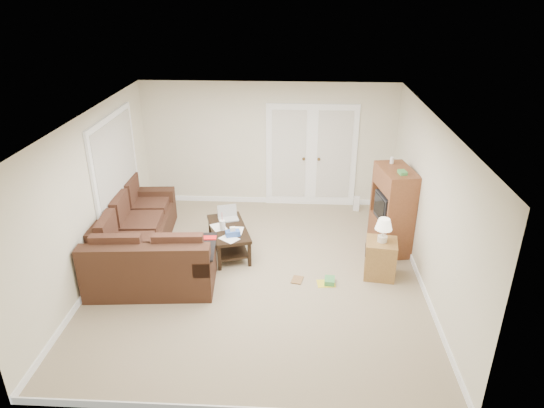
# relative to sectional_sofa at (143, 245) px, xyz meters

# --- Properties ---
(floor) EXTENTS (5.50, 5.50, 0.00)m
(floor) POSITION_rel_sectional_sofa_xyz_m (1.88, -0.21, -0.34)
(floor) COLOR tan
(floor) RESTS_ON ground
(ceiling) EXTENTS (5.00, 5.50, 0.02)m
(ceiling) POSITION_rel_sectional_sofa_xyz_m (1.88, -0.21, 2.16)
(ceiling) COLOR silver
(ceiling) RESTS_ON wall_back
(wall_left) EXTENTS (0.02, 5.50, 2.50)m
(wall_left) POSITION_rel_sectional_sofa_xyz_m (-0.62, -0.21, 0.91)
(wall_left) COLOR silver
(wall_left) RESTS_ON floor
(wall_right) EXTENTS (0.02, 5.50, 2.50)m
(wall_right) POSITION_rel_sectional_sofa_xyz_m (4.38, -0.21, 0.91)
(wall_right) COLOR silver
(wall_right) RESTS_ON floor
(wall_back) EXTENTS (5.00, 0.02, 2.50)m
(wall_back) POSITION_rel_sectional_sofa_xyz_m (1.88, 2.54, 0.91)
(wall_back) COLOR silver
(wall_back) RESTS_ON floor
(wall_front) EXTENTS (5.00, 0.02, 2.50)m
(wall_front) POSITION_rel_sectional_sofa_xyz_m (1.88, -2.96, 0.91)
(wall_front) COLOR silver
(wall_front) RESTS_ON floor
(baseboards) EXTENTS (5.00, 5.50, 0.10)m
(baseboards) POSITION_rel_sectional_sofa_xyz_m (1.88, -0.21, -0.29)
(baseboards) COLOR silver
(baseboards) RESTS_ON floor
(french_doors) EXTENTS (1.80, 0.05, 2.13)m
(french_doors) POSITION_rel_sectional_sofa_xyz_m (2.73, 2.51, 0.69)
(french_doors) COLOR silver
(french_doors) RESTS_ON floor
(window_left) EXTENTS (0.05, 1.92, 1.42)m
(window_left) POSITION_rel_sectional_sofa_xyz_m (-0.58, 0.79, 1.21)
(window_left) COLOR silver
(window_left) RESTS_ON wall_left
(sectional_sofa) EXTENTS (2.11, 2.89, 0.87)m
(sectional_sofa) POSITION_rel_sectional_sofa_xyz_m (0.00, 0.00, 0.00)
(sectional_sofa) COLOR #3F2518
(sectional_sofa) RESTS_ON floor
(coffee_table) EXTENTS (0.89, 1.26, 0.78)m
(coffee_table) POSITION_rel_sectional_sofa_xyz_m (1.33, 0.47, -0.09)
(coffee_table) COLOR black
(coffee_table) RESTS_ON floor
(tv_armoire) EXTENTS (0.64, 0.98, 1.56)m
(tv_armoire) POSITION_rel_sectional_sofa_xyz_m (4.07, 0.76, 0.39)
(tv_armoire) COLOR brown
(tv_armoire) RESTS_ON floor
(side_cabinet) EXTENTS (0.52, 0.52, 0.98)m
(side_cabinet) POSITION_rel_sectional_sofa_xyz_m (3.78, -0.14, 0.01)
(side_cabinet) COLOR olive
(side_cabinet) RESTS_ON floor
(space_heater) EXTENTS (0.14, 0.12, 0.29)m
(space_heater) POSITION_rel_sectional_sofa_xyz_m (3.67, 2.24, -0.20)
(space_heater) COLOR white
(space_heater) RESTS_ON floor
(floor_magazine) EXTENTS (0.29, 0.24, 0.01)m
(floor_magazine) POSITION_rel_sectional_sofa_xyz_m (2.94, -0.43, -0.34)
(floor_magazine) COLOR yellow
(floor_magazine) RESTS_ON floor
(floor_greenbox) EXTENTS (0.17, 0.22, 0.08)m
(floor_greenbox) POSITION_rel_sectional_sofa_xyz_m (2.99, -0.41, -0.30)
(floor_greenbox) COLOR #439349
(floor_greenbox) RESTS_ON floor
(floor_book) EXTENTS (0.21, 0.25, 0.02)m
(floor_book) POSITION_rel_sectional_sofa_xyz_m (2.42, -0.35, -0.33)
(floor_book) COLOR brown
(floor_book) RESTS_ON floor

